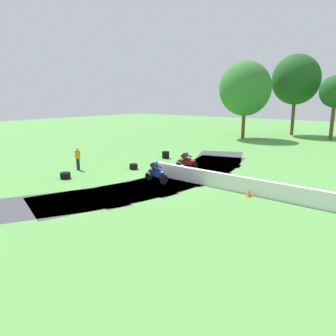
# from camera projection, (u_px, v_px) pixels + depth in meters

# --- Properties ---
(ground_plane) EXTENTS (120.00, 120.00, 0.00)m
(ground_plane) POSITION_uv_depth(u_px,v_px,m) (178.00, 179.00, 20.71)
(ground_plane) COLOR #569947
(track_asphalt) EXTENTS (7.87, 24.26, 0.01)m
(track_asphalt) POSITION_uv_depth(u_px,v_px,m) (168.00, 177.00, 21.23)
(track_asphalt) COLOR #3D3D42
(track_asphalt) RESTS_ON ground
(safety_barrier) EXTENTS (13.95, 0.84, 0.90)m
(safety_barrier) POSITION_uv_depth(u_px,v_px,m) (248.00, 186.00, 17.53)
(safety_barrier) COLOR white
(safety_barrier) RESTS_ON ground
(motorcycle_lead_blue) EXTENTS (1.71, 0.89, 1.42)m
(motorcycle_lead_blue) POSITION_uv_depth(u_px,v_px,m) (157.00, 172.00, 19.78)
(motorcycle_lead_blue) COLOR black
(motorcycle_lead_blue) RESTS_ON ground
(motorcycle_chase_red) EXTENTS (1.68, 0.94, 1.42)m
(motorcycle_chase_red) POSITION_uv_depth(u_px,v_px,m) (187.00, 161.00, 23.38)
(motorcycle_chase_red) COLOR black
(motorcycle_chase_red) RESTS_ON ground
(tire_stack_near) EXTENTS (0.66, 0.66, 0.40)m
(tire_stack_near) POSITION_uv_depth(u_px,v_px,m) (65.00, 176.00, 20.83)
(tire_stack_near) COLOR black
(tire_stack_near) RESTS_ON ground
(tire_stack_mid_a) EXTENTS (0.60, 0.60, 0.40)m
(tire_stack_mid_a) POSITION_uv_depth(u_px,v_px,m) (134.00, 167.00, 23.54)
(tire_stack_mid_a) COLOR black
(tire_stack_mid_a) RESTS_ON ground
(tire_stack_mid_b) EXTENTS (0.63, 0.63, 0.60)m
(tire_stack_mid_b) POSITION_uv_depth(u_px,v_px,m) (166.00, 155.00, 27.69)
(tire_stack_mid_b) COLOR black
(tire_stack_mid_b) RESTS_ON ground
(track_marshal) EXTENTS (0.34, 0.24, 1.63)m
(track_marshal) POSITION_uv_depth(u_px,v_px,m) (78.00, 159.00, 23.19)
(track_marshal) COLOR #232328
(track_marshal) RESTS_ON ground
(traffic_cone) EXTENTS (0.28, 0.28, 0.44)m
(traffic_cone) POSITION_uv_depth(u_px,v_px,m) (249.00, 193.00, 17.04)
(traffic_cone) COLOR orange
(traffic_cone) RESTS_ON ground
(tree_far_right) EXTENTS (3.70, 3.70, 7.79)m
(tree_far_right) POSITION_uv_depth(u_px,v_px,m) (336.00, 92.00, 38.89)
(tree_far_right) COLOR brown
(tree_far_right) RESTS_ON ground
(tree_mid_rise) EXTENTS (6.31, 6.31, 10.78)m
(tree_mid_rise) POSITION_uv_depth(u_px,v_px,m) (296.00, 80.00, 43.07)
(tree_mid_rise) COLOR brown
(tree_mid_rise) RESTS_ON ground
(tree_behind_barrier) EXTENTS (6.36, 6.36, 9.55)m
(tree_behind_barrier) POSITION_uv_depth(u_px,v_px,m) (245.00, 89.00, 39.67)
(tree_behind_barrier) COLOR brown
(tree_behind_barrier) RESTS_ON ground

